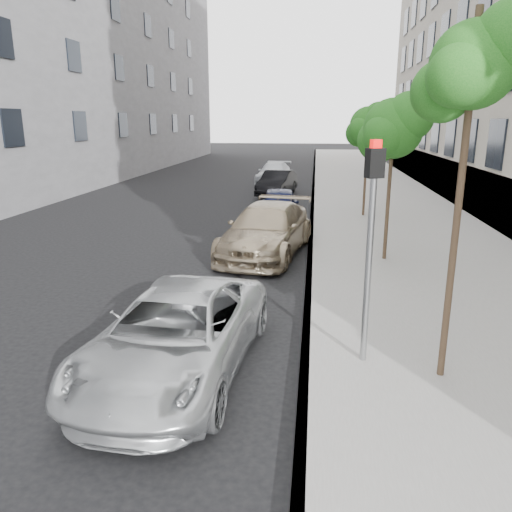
% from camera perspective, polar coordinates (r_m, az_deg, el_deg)
% --- Properties ---
extents(ground, '(160.00, 160.00, 0.00)m').
position_cam_1_polar(ground, '(6.82, -5.28, -18.83)').
color(ground, black).
rests_on(ground, ground).
extents(sidewalk, '(6.40, 72.00, 0.14)m').
position_cam_1_polar(sidewalk, '(29.90, 12.65, 7.75)').
color(sidewalk, gray).
rests_on(sidewalk, ground).
extents(curb, '(0.15, 72.00, 0.14)m').
position_cam_1_polar(curb, '(29.74, 6.59, 7.98)').
color(curb, '#9E9B93').
rests_on(curb, ground).
extents(tree_near, '(1.51, 1.31, 5.09)m').
position_cam_1_polar(tree_near, '(7.31, 23.80, 19.17)').
color(tree_near, '#38281C').
rests_on(tree_near, sidewalk).
extents(tree_mid, '(1.84, 1.64, 4.37)m').
position_cam_1_polar(tree_mid, '(13.65, 15.53, 13.89)').
color(tree_mid, '#38281C').
rests_on(tree_mid, sidewalk).
extents(tree_far, '(1.74, 1.54, 4.34)m').
position_cam_1_polar(tree_far, '(20.11, 12.78, 14.38)').
color(tree_far, '#38281C').
rests_on(tree_far, sidewalk).
extents(signal_pole, '(0.29, 0.26, 3.41)m').
position_cam_1_polar(signal_pole, '(7.57, 12.98, 3.00)').
color(signal_pole, '#939699').
rests_on(signal_pole, sidewalk).
extents(minivan, '(2.51, 4.80, 1.29)m').
position_cam_1_polar(minivan, '(7.83, -9.09, -8.81)').
color(minivan, '#B8BCBD').
rests_on(minivan, ground).
extents(suv, '(2.80, 5.24, 1.45)m').
position_cam_1_polar(suv, '(14.49, 1.24, 2.98)').
color(suv, tan).
rests_on(suv, ground).
extents(sedan_blue, '(1.70, 3.80, 1.27)m').
position_cam_1_polar(sedan_blue, '(19.36, 2.66, 5.84)').
color(sedan_blue, black).
rests_on(sedan_blue, ground).
extents(sedan_black, '(2.00, 4.05, 1.28)m').
position_cam_1_polar(sedan_black, '(26.21, 2.42, 8.34)').
color(sedan_black, black).
rests_on(sedan_black, ground).
extents(sedan_rear, '(2.15, 4.55, 1.28)m').
position_cam_1_polar(sedan_rear, '(30.96, 2.09, 9.42)').
color(sedan_rear, '#B3B6BC').
rests_on(sedan_rear, ground).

